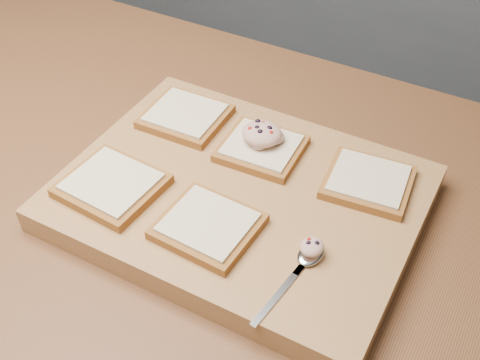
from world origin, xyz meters
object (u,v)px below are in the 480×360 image
at_px(bread_far_center, 261,148).
at_px(spoon, 306,260).
at_px(cutting_board, 240,198).
at_px(tuna_salad_dollop, 262,133).

xyz_separation_m(bread_far_center, spoon, (0.15, -0.16, -0.00)).
distance_m(cutting_board, spoon, 0.16).
relative_size(cutting_board, spoon, 3.25).
bearing_deg(tuna_salad_dollop, bread_far_center, -63.02).
relative_size(tuna_salad_dollop, spoon, 0.40).
xyz_separation_m(cutting_board, bread_far_center, (-0.01, 0.09, 0.03)).
distance_m(cutting_board, bread_far_center, 0.09).
bearing_deg(tuna_salad_dollop, spoon, -48.30).
xyz_separation_m(cutting_board, tuna_salad_dollop, (-0.01, 0.09, 0.05)).
distance_m(bread_far_center, spoon, 0.22).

